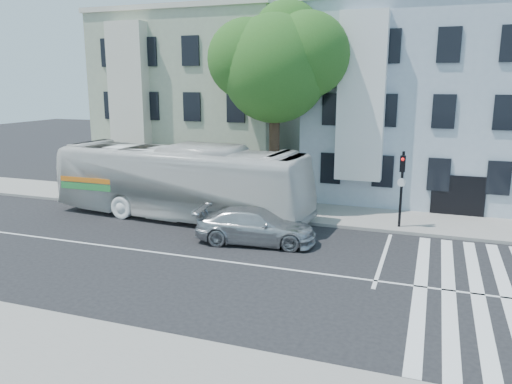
% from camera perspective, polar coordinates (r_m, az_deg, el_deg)
% --- Properties ---
extents(ground, '(120.00, 120.00, 0.00)m').
position_cam_1_polar(ground, '(19.94, -5.52, -7.65)').
color(ground, black).
rests_on(ground, ground).
extents(sidewalk_far, '(80.00, 4.00, 0.15)m').
position_cam_1_polar(sidewalk_far, '(27.03, 1.72, -2.03)').
color(sidewalk_far, gray).
rests_on(sidewalk_far, ground).
extents(sidewalk_near, '(80.00, 4.00, 0.15)m').
position_cam_1_polar(sidewalk_near, '(13.80, -20.56, -17.75)').
color(sidewalk_near, gray).
rests_on(sidewalk_near, ground).
extents(building_left, '(12.00, 10.00, 11.00)m').
position_cam_1_polar(building_left, '(35.31, -5.61, 10.24)').
color(building_left, '#969F85').
rests_on(building_left, ground).
extents(building_right, '(12.00, 10.00, 11.00)m').
position_cam_1_polar(building_right, '(31.93, 18.08, 9.46)').
color(building_right, '#9FACBD').
rests_on(building_right, ground).
extents(street_tree, '(7.30, 5.90, 11.10)m').
position_cam_1_polar(street_tree, '(26.87, 2.46, 14.57)').
color(street_tree, '#2D2116').
rests_on(street_tree, ground).
extents(bus, '(4.10, 13.80, 3.79)m').
position_cam_1_polar(bus, '(25.65, -8.66, 1.21)').
color(bus, silver).
rests_on(bus, ground).
extents(sedan, '(2.80, 5.46, 1.52)m').
position_cam_1_polar(sedan, '(21.59, -0.03, -3.89)').
color(sedan, '#B5B8BC').
rests_on(sedan, ground).
extents(hedge, '(8.53, 2.08, 0.70)m').
position_cam_1_polar(hedge, '(27.58, -9.66, -1.00)').
color(hedge, '#2B591D').
rests_on(hedge, sidewalk_far).
extents(traffic_signal, '(0.39, 0.51, 3.73)m').
position_cam_1_polar(traffic_signal, '(23.98, 16.32, 1.32)').
color(traffic_signal, black).
rests_on(traffic_signal, ground).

